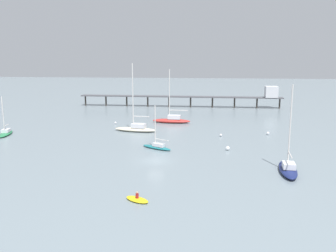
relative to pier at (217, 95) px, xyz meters
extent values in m
plane|color=gray|center=(-11.78, -59.79, -3.96)|extent=(400.00, 400.00, 0.00)
cube|color=#4C4C51|center=(-11.78, 0.19, -0.65)|extent=(63.75, 3.99, 0.30)
cylinder|color=#38332D|center=(-42.63, 0.69, -2.38)|extent=(0.50, 0.50, 3.17)
cylinder|color=#38332D|center=(-35.78, 0.58, -2.38)|extent=(0.50, 0.50, 3.17)
cylinder|color=#38332D|center=(-28.92, 0.47, -2.38)|extent=(0.50, 0.50, 3.17)
cylinder|color=#38332D|center=(-22.06, 0.36, -2.38)|extent=(0.50, 0.50, 3.17)
cylinder|color=#38332D|center=(-15.21, 0.25, -2.38)|extent=(0.50, 0.50, 3.17)
cylinder|color=#38332D|center=(-8.35, 0.14, -2.38)|extent=(0.50, 0.50, 3.17)
cylinder|color=#38332D|center=(-1.50, 0.02, -2.38)|extent=(0.50, 0.50, 3.17)
cylinder|color=#38332D|center=(5.36, -0.09, -2.38)|extent=(0.50, 0.50, 3.17)
cylinder|color=#38332D|center=(12.22, -0.20, -2.38)|extent=(0.50, 0.50, 3.17)
cylinder|color=#38332D|center=(19.07, -0.31, -2.38)|extent=(0.50, 0.50, 3.17)
cube|color=silver|center=(16.37, -0.27, 1.19)|extent=(3.76, 3.76, 3.38)
ellipsoid|color=red|center=(-12.10, -27.07, -3.48)|extent=(9.46, 3.33, 0.97)
cube|color=silver|center=(-11.36, -27.12, -2.50)|extent=(3.20, 2.07, 0.98)
cylinder|color=silver|center=(-12.56, -27.03, 3.03)|extent=(0.23, 0.23, 12.04)
cylinder|color=silver|center=(-10.32, -27.20, -0.82)|extent=(4.50, 0.52, 0.19)
ellipsoid|color=#1E727A|center=(-12.52, -52.36, -3.71)|extent=(6.00, 4.36, 0.50)
cube|color=silver|center=(-12.10, -52.61, -3.17)|extent=(2.47, 2.03, 0.57)
cylinder|color=silver|center=(-12.78, -52.21, 0.19)|extent=(0.19, 0.19, 7.30)
cylinder|color=silver|center=(-11.52, -52.96, -2.14)|extent=(2.61, 1.63, 0.15)
ellipsoid|color=beige|center=(-19.01, -37.87, -3.54)|extent=(9.76, 4.30, 0.85)
cube|color=silver|center=(-18.27, -38.00, -2.66)|extent=(3.27, 2.42, 0.92)
cylinder|color=silver|center=(-19.48, -37.79, 3.81)|extent=(0.23, 0.23, 13.84)
cylinder|color=silver|center=(-17.67, -38.10, -0.62)|extent=(3.66, 0.79, 0.19)
ellipsoid|color=navy|center=(7.85, -63.71, -3.54)|extent=(3.07, 8.73, 0.85)
cube|color=silver|center=(7.79, -64.39, -2.72)|extent=(1.83, 2.30, 0.78)
cylinder|color=silver|center=(7.88, -63.29, 2.74)|extent=(0.22, 0.22, 11.70)
cylinder|color=silver|center=(7.74, -64.95, -1.00)|extent=(0.46, 3.35, 0.18)
ellipsoid|color=#287F4C|center=(-45.36, -44.22, -3.70)|extent=(3.12, 6.93, 0.53)
cube|color=silver|center=(-45.45, -43.69, -3.10)|extent=(1.74, 2.34, 0.66)
cylinder|color=silver|center=(-45.30, -44.55, 0.38)|extent=(0.20, 0.20, 7.63)
cylinder|color=silver|center=(-45.53, -43.29, -2.06)|extent=(0.61, 2.54, 0.16)
ellipsoid|color=yellow|center=(-11.78, -76.06, -3.79)|extent=(3.41, 2.87, 0.35)
cylinder|color=maroon|center=(-11.78, -76.06, -3.34)|extent=(0.50, 0.50, 0.55)
sphere|color=tan|center=(-11.78, -76.06, -2.94)|extent=(0.24, 0.24, 0.24)
sphere|color=silver|center=(9.24, -38.57, -3.65)|extent=(0.62, 0.62, 0.62)
sphere|color=silver|center=(-0.67, -41.22, -3.69)|extent=(0.55, 0.55, 0.55)
sphere|color=silver|center=(0.04, -52.25, -3.59)|extent=(0.75, 0.75, 0.75)
sphere|color=silver|center=(-25.39, -29.94, -3.69)|extent=(0.55, 0.55, 0.55)
camera|label=1|loc=(-4.41, -115.56, 12.77)|focal=39.38mm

